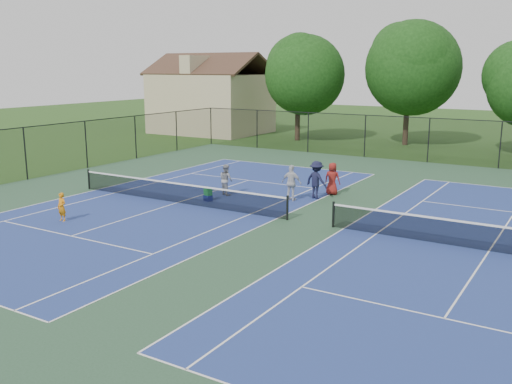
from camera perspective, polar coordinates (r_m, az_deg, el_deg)
The scene contains 15 objects.
ground at distance 23.72m, azimuth 5.38°, elevation -3.16°, with size 140.00×140.00×0.00m, color #234716.
court_pad at distance 23.72m, azimuth 5.38°, elevation -3.15°, with size 36.00×36.00×0.01m, color #294931.
tennis_court_left at distance 27.38m, azimuth -7.88°, elevation -0.89°, with size 12.00×23.83×1.07m.
tennis_court_right at distance 21.70m, azimuth 22.29°, elevation -5.29°, with size 12.00×23.83×1.07m.
perimeter_fence at distance 23.34m, azimuth 5.46°, elevation 0.63°, with size 36.08×36.08×3.02m.
tree_back_a at distance 50.13m, azimuth 4.25°, elevation 12.05°, with size 6.80×6.80×9.15m.
tree_back_b at distance 48.61m, azimuth 15.08°, elevation 12.31°, with size 7.60×7.60×10.03m.
clapboard_house at distance 56.33m, azimuth -4.51°, elevation 9.09°, with size 10.80×8.10×7.65m.
child_player at distance 25.20m, azimuth -18.85°, elevation -1.43°, with size 0.44×0.29×1.22m, color orange.
instructor at distance 28.73m, azimuth -3.00°, elevation 1.24°, with size 0.76×0.59×1.56m, color gray.
bystander_a at distance 27.48m, azimuth 3.58°, elevation 0.91°, with size 1.03×0.43×1.75m, color silver.
bystander_b at distance 28.01m, azimuth 6.06°, elevation 1.21°, with size 1.21×0.69×1.87m, color #171832.
bystander_c at distance 28.99m, azimuth 7.64°, elevation 1.32°, with size 0.80×0.52×1.64m, color maroon.
ball_crate at distance 27.61m, azimuth -4.82°, elevation -0.61°, with size 0.36×0.31×0.29m, color navy.
ball_hopper at distance 27.54m, azimuth -4.83°, elevation 0.06°, with size 0.34×0.28×0.37m, color green.
Camera 1 is at (9.96, -20.56, 6.36)m, focal length 40.00 mm.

